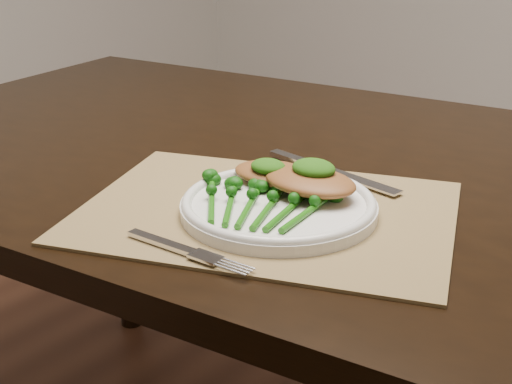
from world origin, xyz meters
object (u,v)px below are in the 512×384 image
Objects in this scene: placemat at (267,212)px; broccolini_bundle at (259,207)px; dining_table at (303,361)px; dinner_plate at (279,205)px; chicken_fillet_left at (275,173)px.

broccolini_bundle reaches higher than placemat.
placemat is at bearing 87.52° from broccolini_bundle.
broccolini_bundle reaches higher than dining_table.
dinner_plate is 0.07m from chicken_fillet_left.
broccolini_bundle is at bearing -77.38° from dining_table.
placemat is at bearing -69.44° from chicken_fillet_left.
dining_table is 3.68× the size of placemat.
chicken_fillet_left reaches higher than placemat.
dining_table is 0.47m from broccolini_bundle.
dinner_plate is at bearing -73.04° from dining_table.
broccolini_bundle reaches higher than dinner_plate.
dinner_plate is at bearing 57.66° from broccolini_bundle.
dinner_plate is 2.13× the size of chicken_fillet_left.
dinner_plate is at bearing -17.35° from placemat.
dining_table is 8.36× the size of broccolini_bundle.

